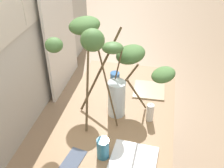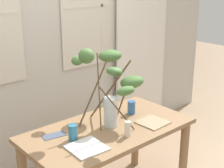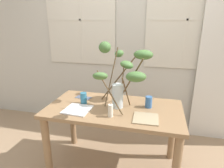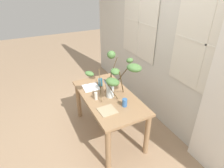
% 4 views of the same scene
% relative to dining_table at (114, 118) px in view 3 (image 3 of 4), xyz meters
% --- Properties ---
extents(ground, '(14.00, 14.00, 0.00)m').
position_rel_dining_table_xyz_m(ground, '(0.00, 0.00, -0.62)').
color(ground, '#9E7F60').
extents(back_wall_with_windows, '(5.20, 0.14, 2.89)m').
position_rel_dining_table_xyz_m(back_wall_with_windows, '(-0.00, 1.04, 0.83)').
color(back_wall_with_windows, beige).
rests_on(back_wall_with_windows, ground).
extents(dining_table, '(1.40, 0.74, 0.75)m').
position_rel_dining_table_xyz_m(dining_table, '(0.00, 0.00, 0.00)').
color(dining_table, '#93704C').
rests_on(dining_table, ground).
extents(vase_with_branches, '(0.62, 0.79, 0.67)m').
position_rel_dining_table_xyz_m(vase_with_branches, '(0.11, 0.08, 0.51)').
color(vase_with_branches, silver).
rests_on(vase_with_branches, dining_table).
extents(drinking_glass_blue_left, '(0.07, 0.07, 0.13)m').
position_rel_dining_table_xyz_m(drinking_glass_blue_left, '(-0.34, 0.02, 0.19)').
color(drinking_glass_blue_left, teal).
rests_on(drinking_glass_blue_left, dining_table).
extents(drinking_glass_blue_right, '(0.07, 0.07, 0.12)m').
position_rel_dining_table_xyz_m(drinking_glass_blue_right, '(0.35, 0.09, 0.19)').
color(drinking_glass_blue_right, '#386BAD').
rests_on(drinking_glass_blue_right, dining_table).
extents(plate_square_left, '(0.27, 0.27, 0.01)m').
position_rel_dining_table_xyz_m(plate_square_left, '(-0.34, -0.16, 0.14)').
color(plate_square_left, white).
rests_on(plate_square_left, dining_table).
extents(plate_square_right, '(0.24, 0.24, 0.01)m').
position_rel_dining_table_xyz_m(plate_square_right, '(0.34, -0.18, 0.14)').
color(plate_square_right, tan).
rests_on(plate_square_right, dining_table).
extents(napkin_folded, '(0.20, 0.13, 0.00)m').
position_rel_dining_table_xyz_m(napkin_folded, '(-0.41, 0.17, 0.13)').
color(napkin_folded, '#4C566B').
rests_on(napkin_folded, dining_table).
extents(pillar_candle, '(0.05, 0.05, 0.14)m').
position_rel_dining_table_xyz_m(pillar_candle, '(0.02, -0.21, 0.19)').
color(pillar_candle, silver).
rests_on(pillar_candle, dining_table).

